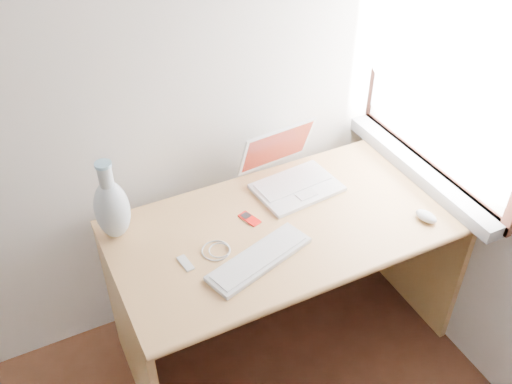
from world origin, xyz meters
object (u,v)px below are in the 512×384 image
desk (277,247)px  vase (112,207)px  laptop (292,173)px  external_keyboard (259,258)px

desk → vase: size_ratio=4.15×
laptop → desk: bearing=-141.8°
vase → external_keyboard: bearing=-40.8°
desk → external_keyboard: size_ratio=3.18×
external_keyboard → desk: bearing=31.7°
external_keyboard → laptop: bearing=29.9°
laptop → vase: (-0.77, 0.02, 0.09)m
desk → vase: vase is taller
external_keyboard → vase: size_ratio=1.31×
laptop → vase: bearing=173.3°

